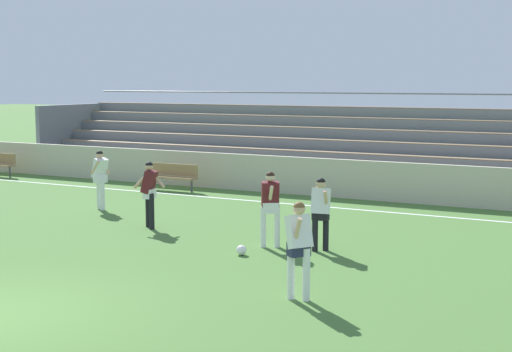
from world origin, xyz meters
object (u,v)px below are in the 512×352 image
(bleacher_stand, at_px, (270,141))
(player_white_wide_right, at_px, (321,208))
(player_white_challenging, at_px, (299,242))
(player_white_deep_cover, at_px, (100,174))
(player_dark_trailing_run, at_px, (270,202))
(player_dark_pressing_high, at_px, (149,189))
(soccer_ball, at_px, (241,250))
(bench_near_bin, at_px, (173,174))

(bleacher_stand, relative_size, player_white_wide_right, 12.09)
(player_white_challenging, bearing_deg, bleacher_stand, 118.18)
(bleacher_stand, xyz_separation_m, player_white_deep_cover, (-1.18, -8.58, -0.39))
(player_white_challenging, xyz_separation_m, player_white_deep_cover, (-8.74, 5.52, 0.01))
(player_dark_trailing_run, distance_m, player_dark_pressing_high, 3.70)
(bleacher_stand, height_order, soccer_ball, bleacher_stand)
(bench_near_bin, distance_m, player_white_deep_cover, 4.18)
(player_dark_pressing_high, bearing_deg, bench_near_bin, 118.56)
(bleacher_stand, relative_size, player_white_challenging, 11.54)
(bench_near_bin, distance_m, soccer_ball, 9.79)
(player_white_challenging, bearing_deg, player_white_wide_right, 106.84)
(player_dark_pressing_high, xyz_separation_m, soccer_ball, (3.46, -1.53, -0.90))
(player_white_deep_cover, bearing_deg, player_dark_trailing_run, -18.05)
(player_dark_trailing_run, distance_m, player_white_deep_cover, 6.85)
(bleacher_stand, distance_m, bench_near_bin, 4.75)
(player_dark_trailing_run, xyz_separation_m, player_white_deep_cover, (-6.52, 2.12, 0.01))
(player_dark_trailing_run, bearing_deg, player_white_wide_right, 8.72)
(player_dark_trailing_run, xyz_separation_m, player_white_wide_right, (1.14, 0.17, -0.06))
(player_white_wide_right, height_order, player_white_deep_cover, player_white_deep_cover)
(player_dark_trailing_run, distance_m, player_white_wide_right, 1.15)
(bench_near_bin, relative_size, soccer_ball, 8.18)
(player_white_deep_cover, distance_m, soccer_ball, 7.10)
(player_white_deep_cover, xyz_separation_m, soccer_ball, (6.32, -3.10, -0.92))
(player_white_wide_right, bearing_deg, player_white_challenging, -73.16)
(bleacher_stand, distance_m, soccer_ball, 12.83)
(player_dark_trailing_run, relative_size, player_dark_pressing_high, 1.01)
(player_white_deep_cover, relative_size, soccer_ball, 7.79)
(bench_near_bin, distance_m, player_white_challenging, 13.21)
(player_white_wide_right, bearing_deg, player_dark_pressing_high, 175.57)
(player_dark_trailing_run, bearing_deg, bench_near_bin, 137.24)
(player_dark_pressing_high, height_order, soccer_ball, player_dark_pressing_high)
(bleacher_stand, height_order, player_dark_pressing_high, bleacher_stand)
(player_dark_pressing_high, xyz_separation_m, player_white_challenging, (5.88, -3.94, 0.00))
(player_dark_trailing_run, height_order, player_white_deep_cover, player_white_deep_cover)
(bleacher_stand, bearing_deg, player_white_deep_cover, -97.84)
(player_dark_pressing_high, height_order, player_white_deep_cover, player_white_deep_cover)
(player_white_challenging, height_order, soccer_ball, player_white_challenging)
(player_dark_pressing_high, bearing_deg, soccer_ball, -23.79)
(bench_near_bin, xyz_separation_m, player_dark_pressing_high, (3.11, -5.72, 0.46))
(bleacher_stand, distance_m, player_dark_trailing_run, 11.97)
(bleacher_stand, distance_m, player_dark_pressing_high, 10.30)
(soccer_ball, bearing_deg, player_white_wide_right, 40.77)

